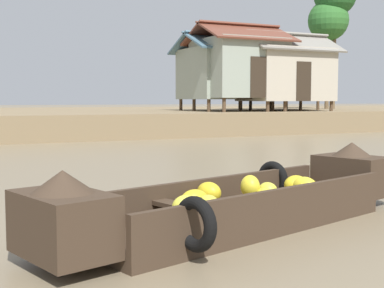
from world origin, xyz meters
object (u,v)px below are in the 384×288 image
object	(u,v)px
stilt_house_mid_left	(239,67)
palm_tree_near	(328,21)
banana_boat	(244,201)
stilt_house_right	(279,71)
stilt_house_mid_right	(286,73)
stilt_house_left	(226,73)

from	to	relation	value
stilt_house_mid_left	palm_tree_near	bearing A→B (deg)	24.13
banana_boat	stilt_house_right	world-z (taller)	stilt_house_right
banana_boat	stilt_house_right	size ratio (longest dim) A/B	1.28
stilt_house_mid_left	stilt_house_mid_right	size ratio (longest dim) A/B	0.91
stilt_house_left	stilt_house_right	distance (m)	4.28
stilt_house_left	stilt_house_right	world-z (taller)	stilt_house_right
banana_boat	stilt_house_left	world-z (taller)	stilt_house_left
stilt_house_mid_left	stilt_house_mid_right	xyz separation A→B (m)	(2.38, -0.41, -0.25)
stilt_house_left	palm_tree_near	size ratio (longest dim) A/B	0.71
banana_boat	stilt_house_mid_left	bearing A→B (deg)	60.01
banana_boat	stilt_house_mid_left	distance (m)	19.27
stilt_house_right	stilt_house_mid_left	bearing A→B (deg)	-147.80
stilt_house_left	stilt_house_right	bearing A→B (deg)	18.65
stilt_house_left	stilt_house_mid_right	world-z (taller)	stilt_house_left
palm_tree_near	stilt_house_left	bearing A→B (deg)	-162.97
stilt_house_mid_left	stilt_house_right	distance (m)	4.72
stilt_house_right	stilt_house_mid_right	bearing A→B (deg)	-118.93
banana_boat	stilt_house_left	size ratio (longest dim) A/B	1.17
stilt_house_mid_right	stilt_house_right	size ratio (longest dim) A/B	1.13
stilt_house_mid_left	palm_tree_near	world-z (taller)	palm_tree_near
stilt_house_left	stilt_house_mid_right	distance (m)	2.89
stilt_house_mid_right	stilt_house_right	bearing A→B (deg)	61.07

